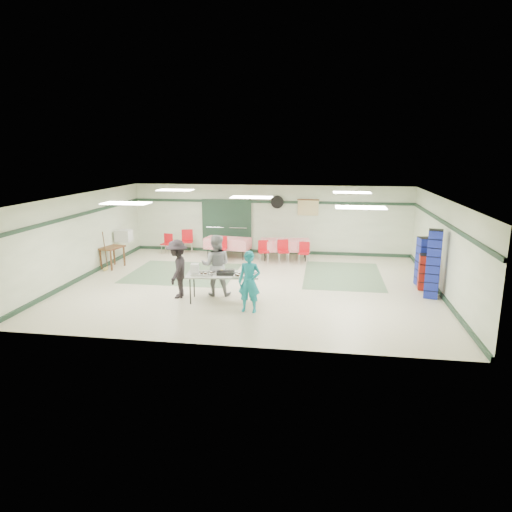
# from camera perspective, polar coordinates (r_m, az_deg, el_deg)

# --- Properties ---
(floor) EXTENTS (11.00, 11.00, 0.00)m
(floor) POSITION_cam_1_polar(r_m,az_deg,el_deg) (14.03, -0.54, -3.60)
(floor) COLOR #BEB398
(floor) RESTS_ON ground
(ceiling) EXTENTS (11.00, 11.00, 0.00)m
(ceiling) POSITION_cam_1_polar(r_m,az_deg,el_deg) (13.50, -0.56, 7.44)
(ceiling) COLOR silver
(ceiling) RESTS_ON wall_back
(wall_back) EXTENTS (11.00, 0.00, 11.00)m
(wall_back) POSITION_cam_1_polar(r_m,az_deg,el_deg) (18.09, 1.73, 4.59)
(wall_back) COLOR beige
(wall_back) RESTS_ON floor
(wall_front) EXTENTS (11.00, 0.00, 11.00)m
(wall_front) POSITION_cam_1_polar(r_m,az_deg,el_deg) (9.41, -4.93, -3.54)
(wall_front) COLOR beige
(wall_front) RESTS_ON floor
(wall_left) EXTENTS (0.00, 9.00, 9.00)m
(wall_left) POSITION_cam_1_polar(r_m,az_deg,el_deg) (15.54, -21.01, 2.29)
(wall_left) COLOR beige
(wall_left) RESTS_ON floor
(wall_right) EXTENTS (0.00, 9.00, 9.00)m
(wall_right) POSITION_cam_1_polar(r_m,az_deg,el_deg) (13.94, 22.38, 1.01)
(wall_right) COLOR beige
(wall_right) RESTS_ON floor
(trim_back) EXTENTS (11.00, 0.06, 0.10)m
(trim_back) POSITION_cam_1_polar(r_m,az_deg,el_deg) (17.97, 1.73, 6.78)
(trim_back) COLOR #1C3324
(trim_back) RESTS_ON wall_back
(baseboard_back) EXTENTS (11.00, 0.06, 0.12)m
(baseboard_back) POSITION_cam_1_polar(r_m,az_deg,el_deg) (18.30, 1.69, 0.58)
(baseboard_back) COLOR #1C3324
(baseboard_back) RESTS_ON floor
(trim_left) EXTENTS (0.06, 9.00, 0.10)m
(trim_left) POSITION_cam_1_polar(r_m,az_deg,el_deg) (15.42, -21.13, 4.85)
(trim_left) COLOR #1C3324
(trim_left) RESTS_ON wall_back
(baseboard_left) EXTENTS (0.06, 9.00, 0.12)m
(baseboard_left) POSITION_cam_1_polar(r_m,az_deg,el_deg) (15.80, -20.54, -2.30)
(baseboard_left) COLOR #1C3324
(baseboard_left) RESTS_ON floor
(trim_right) EXTENTS (0.06, 9.00, 0.10)m
(trim_right) POSITION_cam_1_polar(r_m,az_deg,el_deg) (13.81, 22.51, 3.85)
(trim_right) COLOR #1C3324
(trim_right) RESTS_ON wall_back
(baseboard_right) EXTENTS (0.06, 9.00, 0.12)m
(baseboard_right) POSITION_cam_1_polar(r_m,az_deg,el_deg) (14.24, 21.81, -4.07)
(baseboard_right) COLOR #1C3324
(baseboard_right) RESTS_ON floor
(green_patch_a) EXTENTS (3.50, 3.00, 0.01)m
(green_patch_a) POSITION_cam_1_polar(r_m,az_deg,el_deg) (15.53, -9.09, -2.09)
(green_patch_a) COLOR #5C7D5B
(green_patch_a) RESTS_ON floor
(green_patch_b) EXTENTS (2.50, 3.50, 0.01)m
(green_patch_b) POSITION_cam_1_polar(r_m,az_deg,el_deg) (15.32, 10.78, -2.38)
(green_patch_b) COLOR #5C7D5B
(green_patch_b) RESTS_ON floor
(double_door_left) EXTENTS (0.90, 0.06, 2.10)m
(double_door_left) POSITION_cam_1_polar(r_m,az_deg,el_deg) (18.47, -5.10, 3.78)
(double_door_left) COLOR gray
(double_door_left) RESTS_ON floor
(double_door_right) EXTENTS (0.90, 0.06, 2.10)m
(double_door_right) POSITION_cam_1_polar(r_m,az_deg,el_deg) (18.27, -2.20, 3.72)
(double_door_right) COLOR gray
(double_door_right) RESTS_ON floor
(door_frame) EXTENTS (2.00, 0.03, 2.15)m
(door_frame) POSITION_cam_1_polar(r_m,az_deg,el_deg) (18.35, -3.69, 3.74)
(door_frame) COLOR #1C3324
(door_frame) RESTS_ON floor
(wall_fan) EXTENTS (0.50, 0.10, 0.50)m
(wall_fan) POSITION_cam_1_polar(r_m,az_deg,el_deg) (17.91, 2.68, 6.75)
(wall_fan) COLOR black
(wall_fan) RESTS_ON wall_back
(scroll_banner) EXTENTS (0.80, 0.02, 0.60)m
(scroll_banner) POSITION_cam_1_polar(r_m,az_deg,el_deg) (17.85, 6.53, 6.01)
(scroll_banner) COLOR #D3C084
(scroll_banner) RESTS_ON wall_back
(serving_table) EXTENTS (2.03, 1.02, 0.76)m
(serving_table) POSITION_cam_1_polar(r_m,az_deg,el_deg) (12.40, -4.19, -2.44)
(serving_table) COLOR #AFAFAA
(serving_table) RESTS_ON floor
(sheet_tray_right) EXTENTS (0.66, 0.54, 0.02)m
(sheet_tray_right) POSITION_cam_1_polar(r_m,az_deg,el_deg) (12.18, -1.42, -2.44)
(sheet_tray_right) COLOR silver
(sheet_tray_right) RESTS_ON serving_table
(sheet_tray_mid) EXTENTS (0.67, 0.54, 0.02)m
(sheet_tray_mid) POSITION_cam_1_polar(r_m,az_deg,el_deg) (12.56, -4.19, -1.98)
(sheet_tray_mid) COLOR silver
(sheet_tray_mid) RESTS_ON serving_table
(sheet_tray_left) EXTENTS (0.61, 0.49, 0.02)m
(sheet_tray_left) POSITION_cam_1_polar(r_m,az_deg,el_deg) (12.35, -6.66, -2.30)
(sheet_tray_left) COLOR silver
(sheet_tray_left) RESTS_ON serving_table
(baking_pan) EXTENTS (0.50, 0.35, 0.08)m
(baking_pan) POSITION_cam_1_polar(r_m,az_deg,el_deg) (12.32, -3.81, -2.14)
(baking_pan) COLOR black
(baking_pan) RESTS_ON serving_table
(foam_box_stack) EXTENTS (0.24, 0.22, 0.25)m
(foam_box_stack) POSITION_cam_1_polar(r_m,az_deg,el_deg) (12.57, -7.66, -1.53)
(foam_box_stack) COLOR white
(foam_box_stack) RESTS_ON serving_table
(volunteer_teal) EXTENTS (0.61, 0.44, 1.58)m
(volunteer_teal) POSITION_cam_1_polar(r_m,az_deg,el_deg) (11.53, -0.84, -3.25)
(volunteer_teal) COLOR teal
(volunteer_teal) RESTS_ON floor
(volunteer_grey) EXTENTS (0.91, 0.74, 1.74)m
(volunteer_grey) POSITION_cam_1_polar(r_m,az_deg,el_deg) (12.89, -5.03, -1.15)
(volunteer_grey) COLOR gray
(volunteer_grey) RESTS_ON floor
(volunteer_dark) EXTENTS (0.72, 1.12, 1.64)m
(volunteer_dark) POSITION_cam_1_polar(r_m,az_deg,el_deg) (12.83, -9.79, -1.60)
(volunteer_dark) COLOR black
(volunteer_dark) RESTS_ON floor
(dining_table_a) EXTENTS (1.88, 0.99, 0.77)m
(dining_table_a) POSITION_cam_1_polar(r_m,az_deg,el_deg) (17.12, 3.66, 1.42)
(dining_table_a) COLOR red
(dining_table_a) RESTS_ON floor
(dining_table_b) EXTENTS (1.79, 0.99, 0.77)m
(dining_table_b) POSITION_cam_1_polar(r_m,az_deg,el_deg) (17.44, -3.56, 1.65)
(dining_table_b) COLOR red
(dining_table_b) RESTS_ON floor
(chair_a) EXTENTS (0.48, 0.48, 0.86)m
(chair_a) POSITION_cam_1_polar(r_m,az_deg,el_deg) (16.58, 3.41, 0.88)
(chair_a) COLOR red
(chair_a) RESTS_ON floor
(chair_b) EXTENTS (0.46, 0.46, 0.81)m
(chair_b) POSITION_cam_1_polar(r_m,az_deg,el_deg) (16.66, 0.94, 0.86)
(chair_b) COLOR red
(chair_b) RESTS_ON floor
(chair_c) EXTENTS (0.39, 0.39, 0.80)m
(chair_c) POSITION_cam_1_polar(r_m,az_deg,el_deg) (16.53, 6.02, 0.67)
(chair_c) COLOR red
(chair_c) RESTS_ON floor
(chair_d) EXTENTS (0.45, 0.45, 0.91)m
(chair_d) POSITION_cam_1_polar(r_m,az_deg,el_deg) (16.94, -4.39, 1.24)
(chair_d) COLOR red
(chair_d) RESTS_ON floor
(chair_loose_a) EXTENTS (0.53, 0.53, 0.94)m
(chair_loose_a) POSITION_cam_1_polar(r_m,az_deg,el_deg) (18.35, -8.59, 2.13)
(chair_loose_a) COLOR red
(chair_loose_a) RESTS_ON floor
(chair_loose_b) EXTENTS (0.43, 0.43, 0.80)m
(chair_loose_b) POSITION_cam_1_polar(r_m,az_deg,el_deg) (18.40, -11.01, 1.77)
(chair_loose_b) COLOR red
(chair_loose_b) RESTS_ON floor
(crate_stack_blue_a) EXTENTS (0.45, 0.45, 1.49)m
(crate_stack_blue_a) POSITION_cam_1_polar(r_m,az_deg,el_deg) (14.68, 20.20, -0.66)
(crate_stack_blue_a) COLOR navy
(crate_stack_blue_a) RESTS_ON floor
(crate_stack_red) EXTENTS (0.45, 0.45, 1.06)m
(crate_stack_red) POSITION_cam_1_polar(r_m,az_deg,el_deg) (14.32, 20.47, -1.90)
(crate_stack_red) COLOR maroon
(crate_stack_red) RESTS_ON floor
(crate_stack_blue_b) EXTENTS (0.44, 0.44, 1.93)m
(crate_stack_blue_b) POSITION_cam_1_polar(r_m,az_deg,el_deg) (13.48, 21.26, -0.96)
(crate_stack_blue_b) COLOR navy
(crate_stack_blue_b) RESTS_ON floor
(printer_table) EXTENTS (0.73, 0.95, 0.74)m
(printer_table) POSITION_cam_1_polar(r_m,az_deg,el_deg) (16.66, -17.55, 0.73)
(printer_table) COLOR brown
(printer_table) RESTS_ON floor
(office_printer) EXTENTS (0.55, 0.49, 0.43)m
(office_printer) POSITION_cam_1_polar(r_m,az_deg,el_deg) (17.47, -16.21, 2.46)
(office_printer) COLOR beige
(office_printer) RESTS_ON printer_table
(broom) EXTENTS (0.05, 0.22, 1.33)m
(broom) POSITION_cam_1_polar(r_m,az_deg,el_deg) (16.38, -18.34, 0.68)
(broom) COLOR brown
(broom) RESTS_ON floor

